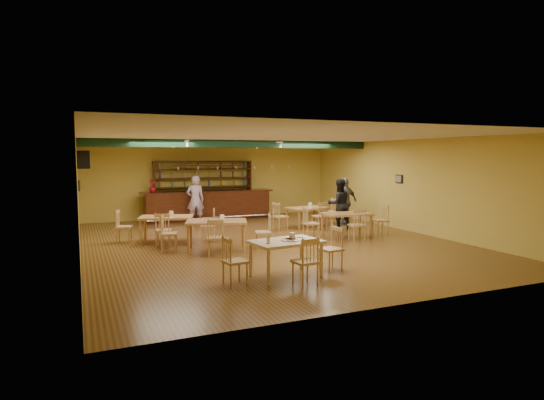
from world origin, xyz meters
name	(u,v)px	position (x,y,z in m)	size (l,w,h in m)	color
floor	(269,242)	(0.00, 0.00, 0.00)	(12.00, 12.00, 0.00)	#513417
ceiling_beam	(237,144)	(0.00, 2.80, 2.87)	(10.00, 0.30, 0.25)	black
track_rail_left	(180,142)	(-1.80, 3.40, 2.94)	(0.05, 2.50, 0.05)	silver
track_rail_right	(268,143)	(1.40, 3.40, 2.94)	(0.05, 2.50, 0.05)	silver
ac_unit	(83,160)	(-4.80, 4.20, 2.35)	(0.34, 0.70, 0.48)	silver
picture_left	(79,185)	(-4.97, 1.00, 1.70)	(0.04, 0.34, 0.28)	black
picture_right	(399,179)	(4.97, 0.50, 1.70)	(0.04, 0.34, 0.28)	black
bar_counter	(208,205)	(-0.39, 5.15, 0.56)	(5.07, 0.85, 1.13)	#35100A
back_bar_hutch	(204,189)	(-0.39, 5.78, 1.14)	(3.92, 0.40, 2.28)	#35100A
poinsettia	(152,186)	(-2.48, 5.15, 1.36)	(0.26, 0.26, 0.46)	#AE101C
dining_table_a	(166,229)	(-2.69, 1.18, 0.37)	(1.49, 0.89, 0.74)	#A6773B
dining_table_b	(307,217)	(2.30, 2.06, 0.35)	(1.39, 0.83, 0.69)	#A6773B
dining_table_c	(217,235)	(-1.68, -0.49, 0.39)	(1.56, 0.94, 0.78)	#A6773B
dining_table_d	(346,225)	(2.56, -0.08, 0.36)	(1.45, 0.87, 0.72)	#A6773B
near_table	(286,259)	(-1.13, -3.64, 0.38)	(1.40, 0.90, 0.75)	tan
pizza_tray	(290,240)	(-1.02, -3.64, 0.76)	(0.40, 0.40, 0.01)	silver
parmesan_shaker	(268,241)	(-1.58, -3.79, 0.81)	(0.07, 0.07, 0.11)	#EAE5C6
napkin_stack	(297,237)	(-0.77, -3.44, 0.77)	(0.20, 0.15, 0.03)	white
pizza_server	(296,238)	(-0.87, -3.59, 0.77)	(0.32, 0.09, 0.00)	silver
side_plate	(315,240)	(-0.57, -3.84, 0.76)	(0.22, 0.22, 0.01)	white
patron_bar	(195,200)	(-1.08, 4.33, 0.88)	(0.64, 0.42, 1.76)	#87499F
patron_right_a	(339,204)	(3.10, 1.26, 0.85)	(0.83, 0.64, 1.70)	black
patron_right_b	(345,201)	(3.76, 1.92, 0.85)	(1.00, 0.42, 1.70)	slate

